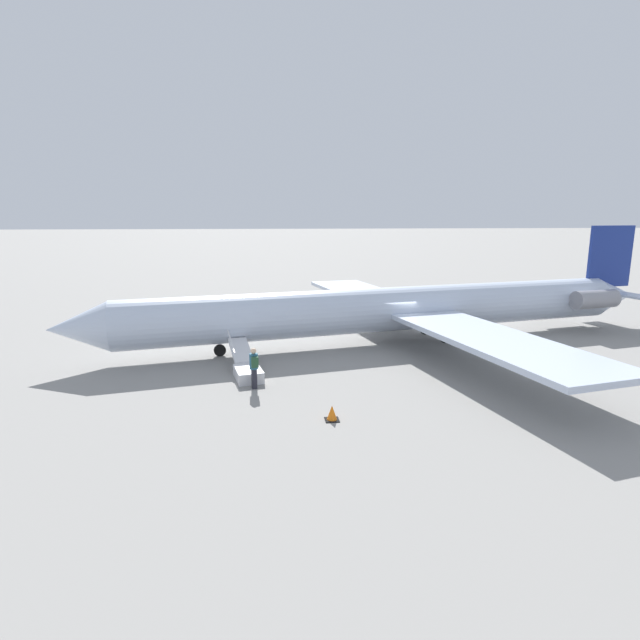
{
  "coord_description": "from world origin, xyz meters",
  "views": [
    {
      "loc": [
        7.42,
        27.16,
        7.03
      ],
      "look_at": [
        4.21,
        1.62,
        1.74
      ],
      "focal_mm": 28.0,
      "sensor_mm": 36.0,
      "label": 1
    }
  ],
  "objects": [
    {
      "name": "airplane_main",
      "position": [
        -0.97,
        -0.18,
        1.95
      ],
      "size": [
        35.42,
        27.63,
        6.54
      ],
      "rotation": [
        0.0,
        0.0,
        0.19
      ],
      "color": "silver",
      "rests_on": "ground"
    },
    {
      "name": "boarding_stairs",
      "position": [
        8.02,
        5.39,
        0.37
      ],
      "size": [
        1.76,
        4.13,
        1.65
      ],
      "rotation": [
        0.0,
        0.0,
        -1.38
      ],
      "color": "silver",
      "rests_on": "ground"
    },
    {
      "name": "passenger",
      "position": [
        7.67,
        7.06,
        1.0
      ],
      "size": [
        0.39,
        0.56,
        1.74
      ],
      "rotation": [
        0.0,
        0.0,
        -1.38
      ],
      "color": "#23232D",
      "rests_on": "ground"
    },
    {
      "name": "ground_plane",
      "position": [
        0.0,
        0.0,
        0.0
      ],
      "size": [
        600.0,
        600.0,
        0.0
      ],
      "primitive_type": "plane",
      "color": "gray"
    },
    {
      "name": "traffic_cone_near_stairs",
      "position": [
        4.94,
        10.78,
        0.25
      ],
      "size": [
        0.5,
        0.5,
        0.55
      ],
      "color": "black",
      "rests_on": "ground"
    }
  ]
}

